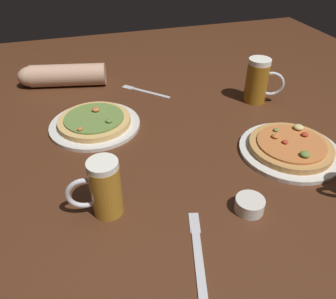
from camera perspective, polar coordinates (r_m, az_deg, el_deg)
ground_plane at (r=1.00m, az=-0.00°, el=-1.62°), size 2.40×2.40×0.03m
pizza_plate_near at (r=1.05m, az=20.08°, el=0.26°), size 0.30×0.30×0.05m
pizza_plate_far at (r=1.14m, az=-12.34°, el=4.53°), size 0.30×0.30×0.05m
beer_mug_dark at (r=0.78m, az=-10.91°, el=-6.51°), size 0.13×0.07×0.15m
beer_mug_amber at (r=1.28m, az=15.07°, el=11.19°), size 0.13×0.09×0.16m
ramekin_butter at (r=0.83m, az=13.70°, el=-9.13°), size 0.07×0.07×0.03m
fork_left at (r=1.34m, az=-4.03°, el=9.90°), size 0.16×0.17×0.01m
knife_right at (r=0.75m, az=5.07°, el=-16.63°), size 0.08×0.21×0.01m
diner_arm at (r=1.44m, az=-17.88°, el=11.90°), size 0.35×0.15×0.09m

